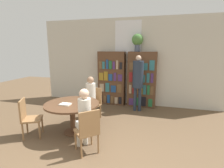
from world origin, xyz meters
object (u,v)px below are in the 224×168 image
Objects in this scene: librarian_standing at (138,77)px; chair_far_side at (88,129)px; bookshelf_right at (142,80)px; chair_near_camera at (28,116)px; reading_table at (72,108)px; chair_left_side at (94,102)px; bookshelf_left at (112,78)px; seated_reader_right at (84,116)px; flower_vase at (138,41)px; seated_reader_left at (90,96)px.

chair_far_side is at bearing -102.18° from librarian_standing.
chair_near_camera is at bearing -127.13° from bookshelf_right.
reading_table is 0.98m from chair_left_side.
reading_table is at bearing -95.88° from bookshelf_left.
bookshelf_left is at bearing 50.48° from seated_reader_right.
bookshelf_right is at bearing -1.53° from flower_vase.
chair_near_camera is 0.50× the size of librarian_standing.
bookshelf_right is at bearing -0.01° from bookshelf_left.
bookshelf_left reaches higher than chair_near_camera.
flower_vase reaches higher than seated_reader_right.
bookshelf_left is at bearing 84.12° from reading_table.
librarian_standing is (1.00, -0.50, 0.17)m from bookshelf_left.
reading_table is 2.35m from librarian_standing.
seated_reader_left reaches higher than chair_left_side.
bookshelf_left is at bearing -85.63° from chair_left_side.
flower_vase is 0.47× the size of seated_reader_left.
flower_vase is 0.46× the size of reading_table.
librarian_standing reaches higher than chair_far_side.
chair_left_side is at bearing 117.00° from chair_near_camera.
bookshelf_right is 2.78m from reading_table.
reading_table is 0.79m from seated_reader_left.
chair_left_side is (-0.11, -1.47, -0.44)m from bookshelf_left.
chair_far_side is (0.44, -3.11, -0.44)m from bookshelf_left.
bookshelf_left reaches higher than seated_reader_right.
seated_reader_right reaches higher than reading_table.
librarian_standing is (2.11, 2.37, 0.61)m from chair_near_camera.
chair_near_camera is at bearing -111.11° from bookshelf_left.
flower_vase is 2.48m from chair_left_side.
chair_far_side is 2.73m from librarian_standing.
seated_reader_left is at bearing 114.02° from chair_near_camera.
bookshelf_left is at bearing 179.99° from bookshelf_right.
chair_far_side is (1.55, -0.23, 0.00)m from chair_near_camera.
bookshelf_right reaches higher than chair_far_side.
seated_reader_left is (-1.02, -1.65, -1.53)m from flower_vase.
seated_reader_left is at bearing 90.00° from chair_left_side.
chair_left_side is (-0.99, -1.47, -1.74)m from flower_vase.
chair_left_side is (1.00, 1.41, 0.00)m from chair_near_camera.
chair_left_side reaches higher than reading_table.
chair_left_side is (-1.17, -1.47, -0.44)m from bookshelf_right.
chair_left_side is 1.59m from librarian_standing.
bookshelf_left is 1.06× the size of librarian_standing.
chair_left_side is 0.71× the size of seated_reader_left.
chair_near_camera is at bearing 63.00° from chair_left_side.
flower_vase is (0.88, 0.00, 1.30)m from bookshelf_left.
bookshelf_right reaches higher than chair_left_side.
seated_reader_right is (-0.76, -2.98, -0.23)m from bookshelf_right.
bookshelf_right is at bearing 82.80° from librarian_standing.
seated_reader_left is 1.40m from seated_reader_right.
bookshelf_right is 1.06× the size of librarian_standing.
seated_reader_right is (-0.13, 0.13, 0.21)m from chair_far_side.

